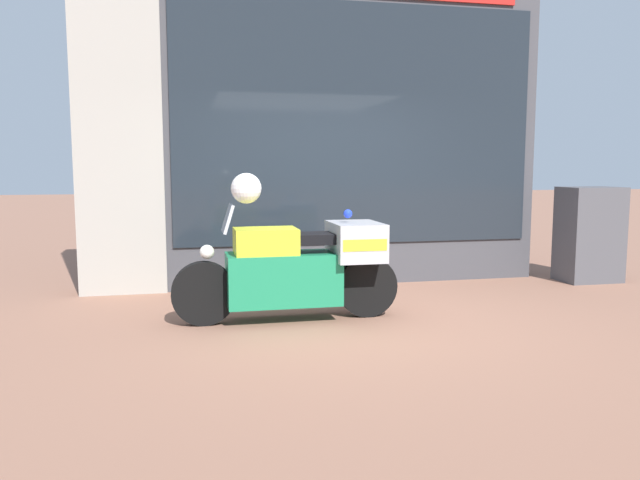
# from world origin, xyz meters

# --- Properties ---
(ground_plane) EXTENTS (60.00, 60.00, 0.00)m
(ground_plane) POSITION_xyz_m (0.00, 0.00, 0.00)
(ground_plane) COLOR #8E604C
(shop_building) EXTENTS (5.95, 0.55, 4.04)m
(shop_building) POSITION_xyz_m (-0.44, 2.00, 2.03)
(shop_building) COLOR #424247
(shop_building) RESTS_ON ground
(window_display) EXTENTS (4.48, 0.30, 1.89)m
(window_display) POSITION_xyz_m (0.44, 2.03, 0.46)
(window_display) COLOR slate
(window_display) RESTS_ON ground
(paramedic_motorcycle) EXTENTS (2.28, 0.70, 1.18)m
(paramedic_motorcycle) POSITION_xyz_m (-0.60, 0.10, 0.56)
(paramedic_motorcycle) COLOR black
(paramedic_motorcycle) RESTS_ON ground
(utility_cabinet) EXTENTS (0.76, 0.54, 1.27)m
(utility_cabinet) POSITION_xyz_m (3.59, 1.37, 0.63)
(utility_cabinet) COLOR #4C4C51
(utility_cabinet) RESTS_ON ground
(white_helmet) EXTENTS (0.30, 0.30, 0.30)m
(white_helmet) POSITION_xyz_m (-1.14, 0.10, 1.33)
(white_helmet) COLOR white
(white_helmet) RESTS_ON paramedic_motorcycle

